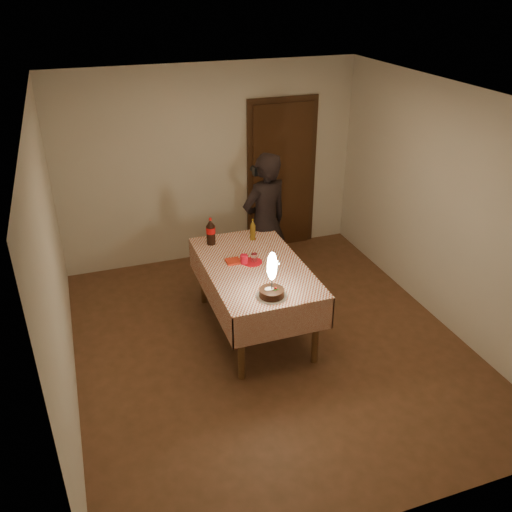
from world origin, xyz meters
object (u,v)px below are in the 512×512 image
Objects in this scene: dining_table at (254,274)px; clear_cup at (254,258)px; birthday_cake at (272,284)px; amber_bottle_right at (253,230)px; photographer at (265,223)px; red_cup at (244,259)px; cola_bottle at (211,232)px; red_plate at (252,262)px.

dining_table is 0.17m from clear_cup.
birthday_cake reaches higher than amber_bottle_right.
dining_table is 0.99× the size of photographer.
photographer is at bearing 47.93° from amber_bottle_right.
red_cup is at bearing -176.30° from clear_cup.
birthday_cake is 0.73m from clear_cup.
birthday_cake is 0.72m from red_cup.
photographer is (0.73, 0.23, -0.10)m from cola_bottle.
red_plate is (-0.00, 0.07, 0.11)m from dining_table.
clear_cup is 0.05× the size of photographer.
red_plate is 0.10m from red_cup.
dining_table is 0.13m from red_plate.
dining_table is at bearing -65.15° from cola_bottle.
birthday_cake reaches higher than dining_table.
amber_bottle_right is at bearing 72.42° from clear_cup.
amber_bottle_right is 0.15× the size of photographer.
clear_cup is at bearing -60.30° from cola_bottle.
photographer is (0.25, 0.28, -0.06)m from amber_bottle_right.
cola_bottle is 0.77m from photographer.
amber_bottle_right reaches higher than red_cup.
photographer reaches higher than amber_bottle_right.
amber_bottle_right is (0.48, -0.05, -0.03)m from cola_bottle.
amber_bottle_right is (0.16, 0.51, 0.07)m from clear_cup.
clear_cup is 0.28× the size of cola_bottle.
birthday_cake reaches higher than red_cup.
red_cup reaches higher than red_plate.
cola_bottle is at bearing 119.70° from clear_cup.
amber_bottle_right reaches higher than red_plate.
amber_bottle_right is (0.28, 0.52, 0.07)m from red_cup.
amber_bottle_right is (0.23, 1.23, -0.02)m from birthday_cake.
red_plate is 0.69× the size of cola_bottle.
photographer reaches higher than clear_cup.
birthday_cake is 4.72× the size of red_cup.
photographer is at bearing 61.29° from red_plate.
red_plate is at bearing -155.68° from clear_cup.
photographer is at bearing 62.45° from clear_cup.
red_cup is 0.96m from photographer.
amber_bottle_right is at bearing 70.13° from red_plate.
birthday_cake is at bearing -94.33° from dining_table.
birthday_cake is 2.15× the size of red_plate.
dining_table is at bearing -38.44° from red_cup.
red_cup is at bearing 176.74° from red_plate.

